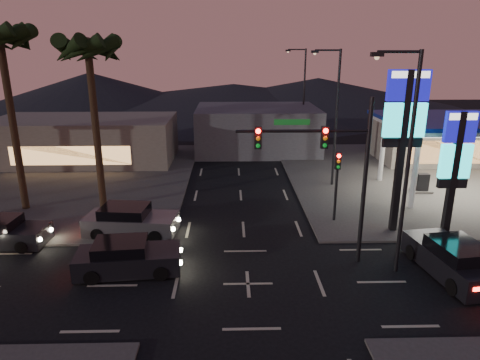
{
  "coord_description": "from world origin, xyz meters",
  "views": [
    {
      "loc": [
        -0.78,
        -16.78,
        10.04
      ],
      "look_at": [
        -0.2,
        5.98,
        3.0
      ],
      "focal_mm": 32.0,
      "sensor_mm": 36.0,
      "label": 1
    }
  ],
  "objects_px": {
    "gas_station": "(473,123)",
    "pylon_sign_tall": "(405,120)",
    "car_lane_b_mid": "(1,233)",
    "car_lane_a_front": "(127,258)",
    "suv_station": "(453,259)",
    "car_lane_b_front": "(130,221)",
    "traffic_signal_mast": "(329,159)",
    "pylon_sign_short": "(456,156)"
  },
  "relations": [
    {
      "from": "gas_station",
      "to": "pylon_sign_tall",
      "type": "height_order",
      "value": "pylon_sign_tall"
    },
    {
      "from": "gas_station",
      "to": "car_lane_b_mid",
      "type": "distance_m",
      "value": 30.22
    },
    {
      "from": "car_lane_a_front",
      "to": "suv_station",
      "type": "relative_size",
      "value": 0.93
    },
    {
      "from": "car_lane_b_front",
      "to": "suv_station",
      "type": "relative_size",
      "value": 0.99
    },
    {
      "from": "car_lane_b_front",
      "to": "car_lane_b_mid",
      "type": "bearing_deg",
      "value": -169.4
    },
    {
      "from": "pylon_sign_tall",
      "to": "traffic_signal_mast",
      "type": "bearing_deg",
      "value": -143.48
    },
    {
      "from": "car_lane_b_mid",
      "to": "pylon_sign_tall",
      "type": "bearing_deg",
      "value": 3.32
    },
    {
      "from": "gas_station",
      "to": "pylon_sign_short",
      "type": "relative_size",
      "value": 1.74
    },
    {
      "from": "pylon_sign_short",
      "to": "suv_station",
      "type": "bearing_deg",
      "value": -111.72
    },
    {
      "from": "traffic_signal_mast",
      "to": "pylon_sign_tall",
      "type": "bearing_deg",
      "value": 36.52
    },
    {
      "from": "pylon_sign_short",
      "to": "car_lane_b_front",
      "type": "relative_size",
      "value": 1.32
    },
    {
      "from": "car_lane_b_mid",
      "to": "gas_station",
      "type": "bearing_deg",
      "value": 15.0
    },
    {
      "from": "gas_station",
      "to": "car_lane_a_front",
      "type": "xyz_separation_m",
      "value": [
        -21.57,
        -10.8,
        -4.34
      ]
    },
    {
      "from": "car_lane_a_front",
      "to": "suv_station",
      "type": "height_order",
      "value": "suv_station"
    },
    {
      "from": "traffic_signal_mast",
      "to": "car_lane_a_front",
      "type": "height_order",
      "value": "traffic_signal_mast"
    },
    {
      "from": "gas_station",
      "to": "car_lane_b_mid",
      "type": "xyz_separation_m",
      "value": [
        -28.88,
        -7.74,
        -4.37
      ]
    },
    {
      "from": "car_lane_a_front",
      "to": "car_lane_b_front",
      "type": "relative_size",
      "value": 0.95
    },
    {
      "from": "pylon_sign_short",
      "to": "car_lane_a_front",
      "type": "xyz_separation_m",
      "value": [
        -16.57,
        -3.3,
        -3.92
      ]
    },
    {
      "from": "pylon_sign_tall",
      "to": "traffic_signal_mast",
      "type": "relative_size",
      "value": 1.12
    },
    {
      "from": "car_lane_a_front",
      "to": "car_lane_b_mid",
      "type": "height_order",
      "value": "car_lane_a_front"
    },
    {
      "from": "traffic_signal_mast",
      "to": "car_lane_b_front",
      "type": "xyz_separation_m",
      "value": [
        -10.11,
        3.49,
        -4.45
      ]
    },
    {
      "from": "suv_station",
      "to": "car_lane_b_mid",
      "type": "bearing_deg",
      "value": 170.59
    },
    {
      "from": "pylon_sign_tall",
      "to": "gas_station",
      "type": "bearing_deg",
      "value": 40.91
    },
    {
      "from": "pylon_sign_tall",
      "to": "car_lane_b_mid",
      "type": "height_order",
      "value": "pylon_sign_tall"
    },
    {
      "from": "pylon_sign_short",
      "to": "suv_station",
      "type": "height_order",
      "value": "pylon_sign_short"
    },
    {
      "from": "traffic_signal_mast",
      "to": "suv_station",
      "type": "bearing_deg",
      "value": -14.12
    },
    {
      "from": "car_lane_a_front",
      "to": "gas_station",
      "type": "bearing_deg",
      "value": 26.58
    },
    {
      "from": "gas_station",
      "to": "suv_station",
      "type": "relative_size",
      "value": 2.27
    },
    {
      "from": "gas_station",
      "to": "car_lane_b_front",
      "type": "relative_size",
      "value": 2.3
    },
    {
      "from": "pylon_sign_tall",
      "to": "traffic_signal_mast",
      "type": "height_order",
      "value": "pylon_sign_tall"
    },
    {
      "from": "car_lane_a_front",
      "to": "car_lane_b_front",
      "type": "height_order",
      "value": "car_lane_b_front"
    },
    {
      "from": "pylon_sign_tall",
      "to": "suv_station",
      "type": "relative_size",
      "value": 1.68
    },
    {
      "from": "gas_station",
      "to": "car_lane_a_front",
      "type": "distance_m",
      "value": 24.51
    },
    {
      "from": "pylon_sign_tall",
      "to": "pylon_sign_short",
      "type": "distance_m",
      "value": 3.2
    },
    {
      "from": "pylon_sign_tall",
      "to": "car_lane_b_mid",
      "type": "xyz_separation_m",
      "value": [
        -21.38,
        -1.24,
        -5.68
      ]
    },
    {
      "from": "pylon_sign_short",
      "to": "car_lane_b_mid",
      "type": "height_order",
      "value": "pylon_sign_short"
    },
    {
      "from": "gas_station",
      "to": "traffic_signal_mast",
      "type": "relative_size",
      "value": 1.53
    },
    {
      "from": "pylon_sign_tall",
      "to": "car_lane_a_front",
      "type": "xyz_separation_m",
      "value": [
        -14.07,
        -4.3,
        -5.66
      ]
    },
    {
      "from": "car_lane_b_front",
      "to": "suv_station",
      "type": "xyz_separation_m",
      "value": [
        15.79,
        -4.92,
        0.02
      ]
    },
    {
      "from": "car_lane_b_mid",
      "to": "suv_station",
      "type": "relative_size",
      "value": 0.9
    },
    {
      "from": "gas_station",
      "to": "car_lane_b_mid",
      "type": "relative_size",
      "value": 2.53
    },
    {
      "from": "pylon_sign_tall",
      "to": "car_lane_a_front",
      "type": "height_order",
      "value": "pylon_sign_tall"
    }
  ]
}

